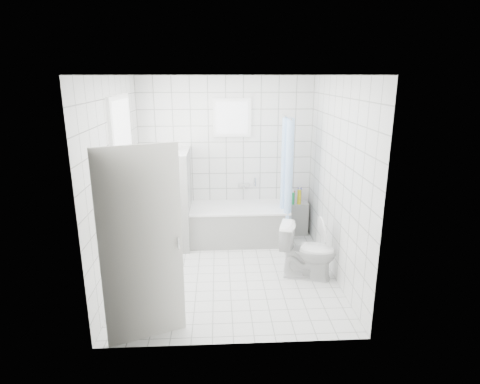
{
  "coord_description": "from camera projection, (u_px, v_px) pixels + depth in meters",
  "views": [
    {
      "loc": [
        -0.12,
        -4.94,
        2.6
      ],
      "look_at": [
        0.16,
        0.35,
        1.05
      ],
      "focal_mm": 30.0,
      "sensor_mm": 36.0,
      "label": 1
    }
  ],
  "objects": [
    {
      "name": "wall_front",
      "position": [
        233.0,
        223.0,
        3.67
      ],
      "size": [
        2.8,
        0.02,
        2.6
      ],
      "primitive_type": "cube",
      "color": "white",
      "rests_on": "ground"
    },
    {
      "name": "window_back",
      "position": [
        232.0,
        118.0,
        6.32
      ],
      "size": [
        0.5,
        0.01,
        0.5
      ],
      "primitive_type": "cube",
      "color": "white",
      "rests_on": "wall_back"
    },
    {
      "name": "bathtub",
      "position": [
        239.0,
        224.0,
        6.48
      ],
      "size": [
        1.56,
        0.77,
        0.58
      ],
      "color": "white",
      "rests_on": "ground"
    },
    {
      "name": "wall_back",
      "position": [
        226.0,
        158.0,
        6.54
      ],
      "size": [
        2.8,
        0.02,
        2.6
      ],
      "primitive_type": "cube",
      "color": "white",
      "rests_on": "ground"
    },
    {
      "name": "ground",
      "position": [
        229.0,
        273.0,
        5.47
      ],
      "size": [
        3.0,
        3.0,
        0.0
      ],
      "primitive_type": "plane",
      "color": "white",
      "rests_on": "ground"
    },
    {
      "name": "window_left",
      "position": [
        124.0,
        155.0,
        5.24
      ],
      "size": [
        0.01,
        0.9,
        1.4
      ],
      "primitive_type": "cube",
      "color": "white",
      "rests_on": "wall_left"
    },
    {
      "name": "sill_bottles",
      "position": [
        130.0,
        201.0,
        5.26
      ],
      "size": [
        0.2,
        0.74,
        0.29
      ],
      "color": "#B45A8A",
      "rests_on": "window_sill"
    },
    {
      "name": "toilet",
      "position": [
        308.0,
        251.0,
        5.28
      ],
      "size": [
        0.81,
        0.59,
        0.74
      ],
      "primitive_type": "imported",
      "rotation": [
        0.0,
        0.0,
        1.29
      ],
      "color": "white",
      "rests_on": "ground"
    },
    {
      "name": "ledge_bottles",
      "position": [
        296.0,
        197.0,
        6.64
      ],
      "size": [
        0.2,
        0.17,
        0.25
      ],
      "color": "yellow",
      "rests_on": "tiled_ledge"
    },
    {
      "name": "wall_right",
      "position": [
        337.0,
        180.0,
        5.18
      ],
      "size": [
        0.02,
        3.0,
        2.6
      ],
      "primitive_type": "cube",
      "color": "white",
      "rests_on": "ground"
    },
    {
      "name": "partition_wall",
      "position": [
        185.0,
        198.0,
        6.26
      ],
      "size": [
        0.15,
        0.85,
        1.5
      ],
      "primitive_type": "cube",
      "color": "white",
      "rests_on": "ground"
    },
    {
      "name": "door",
      "position": [
        142.0,
        247.0,
        3.87
      ],
      "size": [
        0.76,
        0.34,
        2.0
      ],
      "primitive_type": "cube",
      "rotation": [
        0.0,
        0.0,
        -1.19
      ],
      "color": "silver",
      "rests_on": "ground"
    },
    {
      "name": "shower_curtain",
      "position": [
        286.0,
        177.0,
        6.14
      ],
      "size": [
        0.14,
        0.48,
        1.78
      ],
      "primitive_type": null,
      "color": "#569FFD",
      "rests_on": "curtain_rod"
    },
    {
      "name": "tub_faucet",
      "position": [
        244.0,
        185.0,
        6.65
      ],
      "size": [
        0.18,
        0.06,
        0.06
      ],
      "primitive_type": "cube",
      "color": "silver",
      "rests_on": "wall_back"
    },
    {
      "name": "tiled_ledge",
      "position": [
        295.0,
        218.0,
        6.78
      ],
      "size": [
        0.4,
        0.24,
        0.55
      ],
      "primitive_type": "cube",
      "color": "white",
      "rests_on": "ground"
    },
    {
      "name": "curtain_rod",
      "position": [
        287.0,
        117.0,
        6.01
      ],
      "size": [
        0.02,
        0.8,
        0.02
      ],
      "primitive_type": "cylinder",
      "rotation": [
        1.57,
        0.0,
        0.0
      ],
      "color": "silver",
      "rests_on": "wall_back"
    },
    {
      "name": "ceiling",
      "position": [
        228.0,
        75.0,
        4.74
      ],
      "size": [
        3.0,
        3.0,
        0.0
      ],
      "primitive_type": "plane",
      "rotation": [
        3.14,
        0.0,
        0.0
      ],
      "color": "white",
      "rests_on": "ground"
    },
    {
      "name": "wall_left",
      "position": [
        117.0,
        183.0,
        5.03
      ],
      "size": [
        0.02,
        3.0,
        2.6
      ],
      "primitive_type": "cube",
      "color": "white",
      "rests_on": "ground"
    },
    {
      "name": "window_sill",
      "position": [
        132.0,
        208.0,
        5.45
      ],
      "size": [
        0.18,
        1.02,
        0.08
      ],
      "primitive_type": "cube",
      "color": "white",
      "rests_on": "wall_left"
    }
  ]
}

